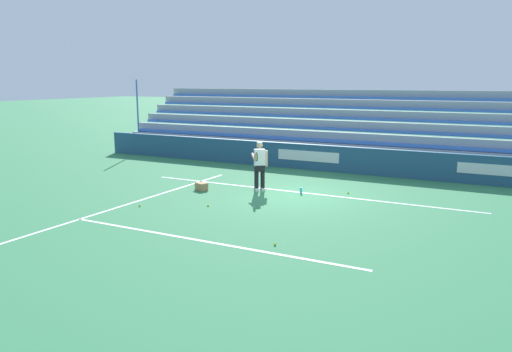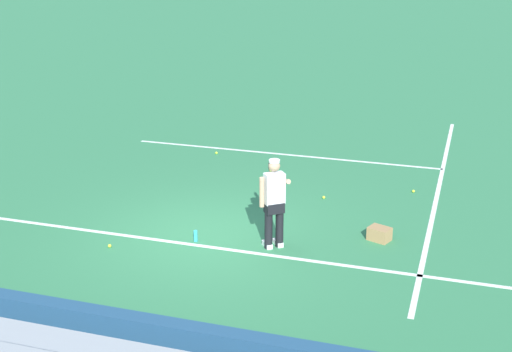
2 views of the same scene
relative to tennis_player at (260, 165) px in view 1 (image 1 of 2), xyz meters
The scene contains 13 objects.
ground_plane 1.65m from the tennis_player, behind, with size 160.00×160.00×0.00m, color #337A4C.
court_baseline_white 1.69m from the tennis_player, 164.40° to the right, with size 12.00×0.10×0.01m, color white.
court_sideline_white 5.02m from the tennis_player, 56.46° to the left, with size 0.10×12.00×0.01m, color white.
court_service_line_white 5.85m from the tennis_player, 103.84° to the left, with size 8.22×0.10×0.01m, color white.
back_wall_sponsor_board 4.97m from the tennis_player, 106.27° to the right, with size 25.00×0.25×1.10m.
bleacher_stand 7.52m from the tennis_player, 100.60° to the right, with size 23.75×4.00×3.85m.
tennis_player is the anchor object (origin of this frame).
ball_box_cardboard 2.18m from the tennis_player, 25.67° to the left, with size 0.40×0.30×0.26m, color #A87F51.
tennis_ball_stray_back 6.01m from the tennis_player, 120.93° to the left, with size 0.07×0.07×0.07m, color #CCE533.
tennis_ball_near_player 2.89m from the tennis_player, 82.56° to the left, with size 0.07×0.07×0.07m, color #CCE533.
tennis_ball_midcourt 3.18m from the tennis_player, 161.64° to the right, with size 0.07×0.07×0.07m, color #CCE533.
tennis_ball_on_baseline 4.41m from the tennis_player, 59.40° to the left, with size 0.07×0.07×0.07m, color #CCE533.
water_bottle 1.69m from the tennis_player, behind, with size 0.07×0.07×0.22m, color #33B2E5.
Camera 1 is at (-6.48, 15.05, 3.79)m, focal length 35.00 mm.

